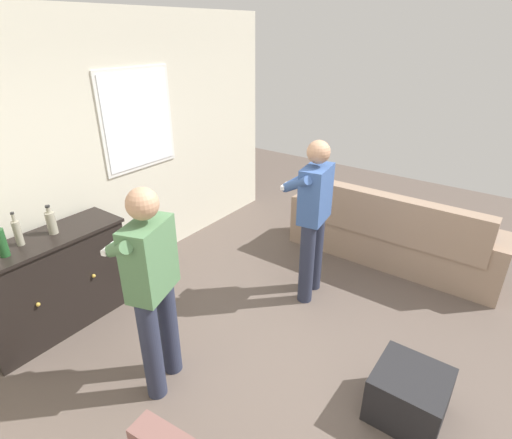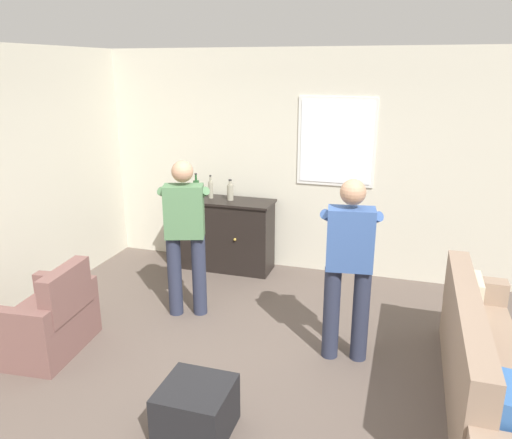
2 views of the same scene
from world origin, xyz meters
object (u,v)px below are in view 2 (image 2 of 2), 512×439
ottoman (196,410)px  sideboard_cabinet (222,234)px  bottle_liquor_amber (230,192)px  armchair (48,322)px  bottle_wine_green (196,189)px  couch (482,371)px  bottle_spirits_clear (211,189)px  person_standing_left (185,231)px  person_standing_right (349,262)px

ottoman → sideboard_cabinet: bearing=107.4°
sideboard_cabinet → bottle_liquor_amber: bottle_liquor_amber is taller
armchair → sideboard_cabinet: 2.53m
bottle_wine_green → ottoman: bearing=-66.8°
couch → armchair: size_ratio=2.64×
bottle_liquor_amber → ottoman: (0.82, -3.02, -0.85)m
bottle_liquor_amber → bottle_spirits_clear: 0.28m
couch → bottle_spirits_clear: bearing=144.9°
bottle_liquor_amber → person_standing_left: 1.33m
couch → ottoman: size_ratio=4.89×
couch → sideboard_cabinet: sideboard_cabinet is taller
couch → ottoman: couch is taller
armchair → bottle_wine_green: 2.51m
couch → bottle_spirits_clear: size_ratio=8.16×
bottle_wine_green → person_standing_left: bearing=-71.4°
ottoman → armchair: bearing=160.7°
sideboard_cabinet → person_standing_left: size_ratio=0.81×
bottle_wine_green → ottoman: (1.27, -2.96, -0.87)m
couch → ottoman: 2.18m
couch → bottle_spirits_clear: 3.85m
bottle_wine_green → bottle_liquor_amber: (0.44, 0.06, -0.02)m
bottle_spirits_clear → person_standing_left: 1.38m
person_standing_left → bottle_wine_green: bearing=108.6°
sideboard_cabinet → bottle_spirits_clear: (-0.16, 0.04, 0.58)m
bottle_spirits_clear → person_standing_left: bearing=-79.1°
bottle_wine_green → person_standing_right: bearing=-37.0°
bottle_spirits_clear → person_standing_left: person_standing_left is taller
bottle_liquor_amber → ottoman: 3.24m
armchair → person_standing_left: person_standing_left is taller
couch → bottle_wine_green: size_ratio=7.39×
armchair → bottle_wine_green: bottle_wine_green is taller
sideboard_cabinet → person_standing_right: 2.53m
armchair → person_standing_right: size_ratio=0.56×
couch → bottle_liquor_amber: bearing=142.6°
person_standing_left → armchair: bearing=-131.1°
person_standing_right → couch: bearing=-22.9°
person_standing_left → person_standing_right: size_ratio=1.00×
armchair → bottle_wine_green: bearing=77.8°
couch → armchair: 3.77m
sideboard_cabinet → person_standing_left: 1.40m
bottle_liquor_amber → couch: bearing=-37.4°
bottle_liquor_amber → person_standing_right: (1.72, -1.69, -0.11)m
couch → person_standing_right: person_standing_right is taller
armchair → bottle_spirits_clear: (0.67, 2.42, 0.76)m
couch → person_standing_left: person_standing_left is taller
person_standing_right → armchair: bearing=-165.2°
bottle_wine_green → person_standing_left: 1.34m
bottle_spirits_clear → person_standing_right: size_ratio=0.18×
bottle_spirits_clear → person_standing_right: (2.00, -1.71, -0.12)m
sideboard_cabinet → bottle_wine_green: 0.68m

